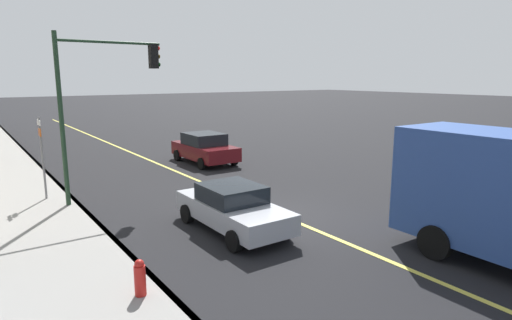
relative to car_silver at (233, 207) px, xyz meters
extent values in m
plane|color=black|center=(0.34, -2.06, -0.72)|extent=(200.00, 200.00, 0.00)
cube|color=gray|center=(0.34, 5.19, -0.64)|extent=(80.00, 3.88, 0.15)
cube|color=slate|center=(0.34, 3.33, -0.64)|extent=(80.00, 0.16, 0.15)
cube|color=#D8CC4C|center=(0.34, -2.06, -0.71)|extent=(80.00, 0.16, 0.01)
cube|color=#A8AAB2|center=(-0.02, 0.00, -0.12)|extent=(4.32, 1.74, 0.60)
cube|color=black|center=(0.05, 0.00, 0.44)|extent=(1.82, 1.60, 0.51)
cylinder|color=black|center=(1.41, 0.85, -0.42)|extent=(0.60, 0.22, 0.60)
cylinder|color=black|center=(1.41, -0.85, -0.42)|extent=(0.60, 0.22, 0.60)
cylinder|color=black|center=(-1.44, 0.85, -0.42)|extent=(0.60, 0.22, 0.60)
cylinder|color=black|center=(-1.44, -0.85, -0.42)|extent=(0.60, 0.22, 0.60)
cube|color=#591116|center=(9.76, -4.28, -0.06)|extent=(4.39, 1.95, 0.72)
cube|color=black|center=(9.82, -4.28, 0.60)|extent=(2.12, 1.79, 0.60)
cylinder|color=black|center=(8.31, -5.24, -0.42)|extent=(0.60, 0.22, 0.60)
cylinder|color=black|center=(8.31, -3.33, -0.42)|extent=(0.60, 0.22, 0.60)
cylinder|color=black|center=(11.21, -5.24, -0.42)|extent=(0.60, 0.22, 0.60)
cylinder|color=black|center=(11.21, -3.33, -0.42)|extent=(0.60, 0.22, 0.60)
cylinder|color=black|center=(-4.79, -5.29, -0.27)|extent=(0.90, 0.28, 0.90)
cylinder|color=black|center=(-4.79, -3.14, -0.27)|extent=(0.90, 0.28, 0.90)
cylinder|color=#1E3823|center=(5.18, 3.65, 2.35)|extent=(0.16, 0.16, 6.12)
cylinder|color=#1E3823|center=(5.18, 1.82, 5.11)|extent=(0.10, 3.66, 0.10)
cube|color=black|center=(5.18, 0.24, 4.66)|extent=(0.28, 0.30, 0.90)
sphere|color=red|center=(5.18, 0.06, 4.96)|extent=(0.18, 0.18, 0.18)
sphere|color=#392905|center=(5.18, 0.06, 4.66)|extent=(0.18, 0.18, 0.18)
sphere|color=black|center=(5.18, 0.06, 4.36)|extent=(0.18, 0.18, 0.18)
cylinder|color=slate|center=(6.51, 4.15, 0.88)|extent=(0.08, 0.08, 3.19)
cube|color=white|center=(6.51, 4.17, 2.27)|extent=(0.60, 0.02, 0.20)
cube|color=#DB5919|center=(6.51, 4.17, 1.92)|extent=(0.44, 0.02, 0.28)
cylinder|color=red|center=(-2.56, 3.85, -0.32)|extent=(0.24, 0.24, 0.80)
sphere|color=red|center=(-2.56, 3.85, 0.12)|extent=(0.20, 0.20, 0.20)
camera|label=1|loc=(-10.74, 6.63, 3.92)|focal=30.29mm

